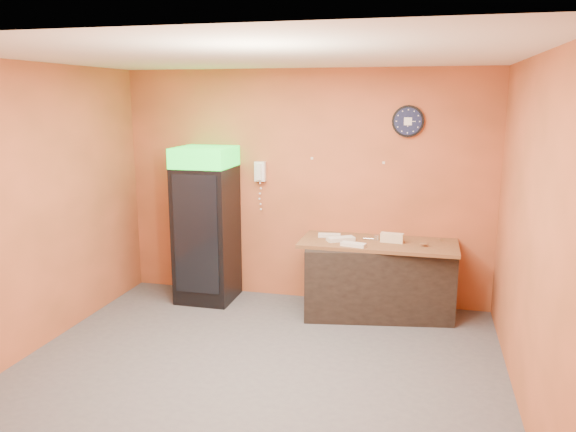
% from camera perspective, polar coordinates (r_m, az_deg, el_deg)
% --- Properties ---
extents(floor, '(4.50, 4.50, 0.00)m').
position_cam_1_polar(floor, '(5.39, -3.15, -15.24)').
color(floor, '#47474C').
rests_on(floor, ground).
extents(back_wall, '(4.50, 0.02, 2.80)m').
position_cam_1_polar(back_wall, '(6.82, 1.61, 2.98)').
color(back_wall, '#D0643A').
rests_on(back_wall, floor).
extents(left_wall, '(0.02, 4.00, 2.80)m').
position_cam_1_polar(left_wall, '(5.97, -24.47, 0.61)').
color(left_wall, '#D0643A').
rests_on(left_wall, floor).
extents(right_wall, '(0.02, 4.00, 2.80)m').
position_cam_1_polar(right_wall, '(4.78, 23.44, -1.90)').
color(right_wall, '#D0643A').
rests_on(right_wall, floor).
extents(ceiling, '(4.50, 4.00, 0.02)m').
position_cam_1_polar(ceiling, '(4.81, -3.55, 15.96)').
color(ceiling, white).
rests_on(ceiling, back_wall).
extents(beverage_cooler, '(0.66, 0.68, 1.89)m').
position_cam_1_polar(beverage_cooler, '(6.87, -8.40, -1.13)').
color(beverage_cooler, black).
rests_on(beverage_cooler, floor).
extents(prep_counter, '(1.75, 1.00, 0.82)m').
position_cam_1_polar(prep_counter, '(6.56, 9.04, -6.41)').
color(prep_counter, black).
rests_on(prep_counter, floor).
extents(wall_clock, '(0.36, 0.06, 0.36)m').
position_cam_1_polar(wall_clock, '(6.56, 12.10, 9.40)').
color(wall_clock, black).
rests_on(wall_clock, back_wall).
extents(wall_phone, '(0.13, 0.11, 0.24)m').
position_cam_1_polar(wall_phone, '(6.87, -2.86, 4.54)').
color(wall_phone, white).
rests_on(wall_phone, back_wall).
extents(butcher_paper, '(1.76, 0.76, 0.04)m').
position_cam_1_polar(butcher_paper, '(6.44, 9.17, -2.76)').
color(butcher_paper, brown).
rests_on(butcher_paper, prep_counter).
extents(sub_roll_stack, '(0.26, 0.12, 0.11)m').
position_cam_1_polar(sub_roll_stack, '(6.42, 10.52, -2.19)').
color(sub_roll_stack, beige).
rests_on(sub_roll_stack, butcher_paper).
extents(wrapped_sandwich_left, '(0.33, 0.26, 0.04)m').
position_cam_1_polar(wrapped_sandwich_left, '(6.41, 5.38, -2.34)').
color(wrapped_sandwich_left, silver).
rests_on(wrapped_sandwich_left, butcher_paper).
extents(wrapped_sandwich_mid, '(0.29, 0.16, 0.04)m').
position_cam_1_polar(wrapped_sandwich_mid, '(6.20, 6.66, -2.89)').
color(wrapped_sandwich_mid, silver).
rests_on(wrapped_sandwich_mid, butcher_paper).
extents(wrapped_sandwich_right, '(0.27, 0.13, 0.04)m').
position_cam_1_polar(wrapped_sandwich_right, '(6.58, 4.22, -1.97)').
color(wrapped_sandwich_right, silver).
rests_on(wrapped_sandwich_right, butcher_paper).
extents(kitchen_tool, '(0.06, 0.06, 0.06)m').
position_cam_1_polar(kitchen_tool, '(6.50, 8.99, -2.17)').
color(kitchen_tool, silver).
rests_on(kitchen_tool, butcher_paper).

